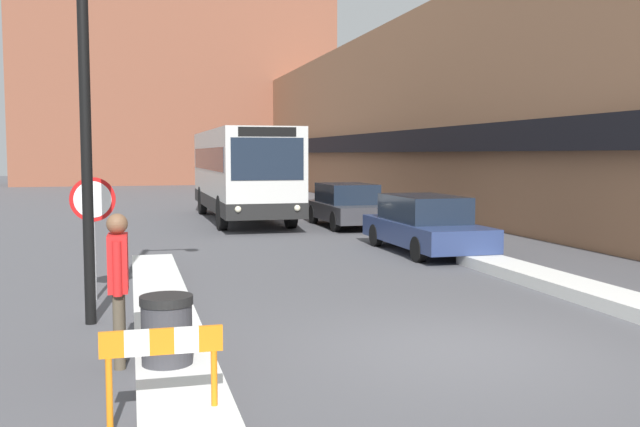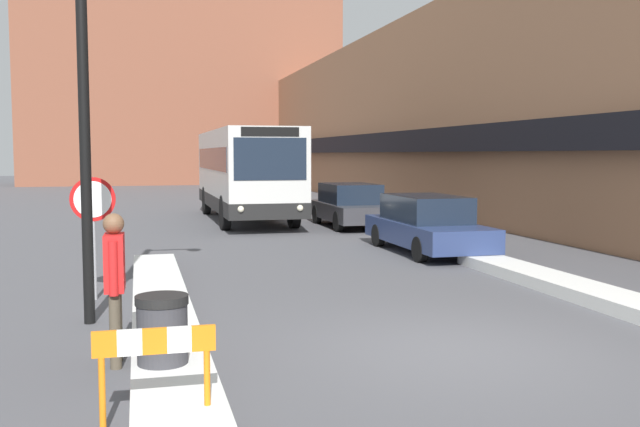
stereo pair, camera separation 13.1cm
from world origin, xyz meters
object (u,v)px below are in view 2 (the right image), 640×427
object	(u,v)px
pedestrian	(115,274)
construction_barricade	(155,357)
parked_car_middle	(350,205)
trash_bin	(162,337)
parked_car_front	(427,224)
stop_sign	(93,212)
city_bus	(245,172)
street_lamp	(102,45)

from	to	relation	value
pedestrian	construction_barricade	bearing A→B (deg)	-168.02
parked_car_middle	trash_bin	distance (m)	17.03
parked_car_front	stop_sign	size ratio (longest dim) A/B	2.25
parked_car_front	city_bus	bearing A→B (deg)	107.86
stop_sign	construction_barricade	xyz separation A→B (m)	(0.87, -6.21, -0.86)
city_bus	street_lamp	world-z (taller)	street_lamp
parked_car_front	street_lamp	world-z (taller)	street_lamp
stop_sign	street_lamp	world-z (taller)	street_lamp
parked_car_middle	construction_barricade	bearing A→B (deg)	-112.39
stop_sign	pedestrian	bearing A→B (deg)	-83.48
parked_car_middle	pedestrian	world-z (taller)	pedestrian
stop_sign	parked_car_front	bearing A→B (deg)	27.51
city_bus	construction_barricade	xyz separation A→B (m)	(-3.83, -20.20, -1.17)
parked_car_front	pedestrian	size ratio (longest dim) A/B	2.63
street_lamp	stop_sign	bearing A→B (deg)	99.32
trash_bin	parked_car_middle	bearing A→B (deg)	66.08
stop_sign	pedestrian	size ratio (longest dim) A/B	1.17
city_bus	construction_barricade	size ratio (longest dim) A/B	9.63
parked_car_front	parked_car_middle	distance (m)	6.71
parked_car_front	construction_barricade	xyz separation A→B (m)	(-7.02, -10.32, -0.06)
city_bus	pedestrian	distance (m)	18.54
parked_car_middle	street_lamp	xyz separation A→B (m)	(-7.59, -12.59, 3.34)
street_lamp	parked_car_front	bearing A→B (deg)	37.78
parked_car_middle	pedestrian	distance (m)	16.62
street_lamp	parked_car_middle	bearing A→B (deg)	58.92
trash_bin	stop_sign	bearing A→B (deg)	101.68
stop_sign	street_lamp	bearing A→B (deg)	-80.68
city_bus	pedestrian	bearing A→B (deg)	-103.21
parked_car_front	construction_barricade	size ratio (longest dim) A/B	4.35
city_bus	street_lamp	xyz separation A→B (m)	(-4.41, -15.76, 2.25)
parked_car_middle	construction_barricade	size ratio (longest dim) A/B	4.15
construction_barricade	pedestrian	bearing A→B (deg)	100.60
stop_sign	construction_barricade	distance (m)	6.33
city_bus	stop_sign	bearing A→B (deg)	-108.57
pedestrian	trash_bin	world-z (taller)	pedestrian
pedestrian	construction_barricade	xyz separation A→B (m)	(0.40, -2.16, -0.43)
city_bus	trash_bin	bearing A→B (deg)	-101.23
city_bus	construction_barricade	distance (m)	20.59
trash_bin	construction_barricade	distance (m)	1.48
trash_bin	parked_car_front	bearing A→B (deg)	52.06
parked_car_front	trash_bin	world-z (taller)	parked_car_front
city_bus	parked_car_middle	xyz separation A→B (m)	(3.18, -3.17, -1.09)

